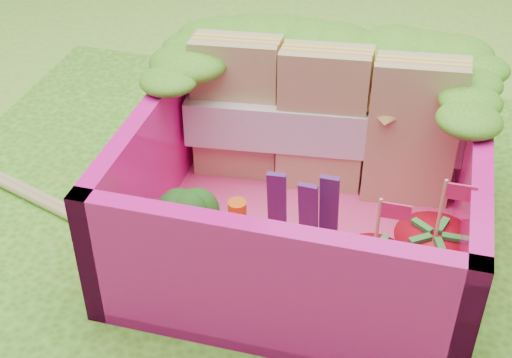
{
  "coord_description": "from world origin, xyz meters",
  "views": [
    {
      "loc": [
        0.79,
        -2.26,
        1.95
      ],
      "look_at": [
        0.2,
        -0.07,
        0.28
      ],
      "focal_mm": 50.0,
      "sensor_mm": 36.0,
      "label": 1
    }
  ],
  "objects_px": {
    "strawberry_left": "(371,278)",
    "bento_box": "(306,182)",
    "broccoli": "(177,216)",
    "strawberry_right": "(430,266)",
    "sandwich_stack": "(324,121)"
  },
  "relations": [
    {
      "from": "bento_box",
      "to": "strawberry_left",
      "type": "relative_size",
      "value": 2.76
    },
    {
      "from": "broccoli",
      "to": "strawberry_left",
      "type": "distance_m",
      "value": 0.75
    },
    {
      "from": "broccoli",
      "to": "strawberry_right",
      "type": "distance_m",
      "value": 0.94
    },
    {
      "from": "bento_box",
      "to": "broccoli",
      "type": "height_order",
      "value": "bento_box"
    },
    {
      "from": "broccoli",
      "to": "strawberry_left",
      "type": "relative_size",
      "value": 0.71
    },
    {
      "from": "strawberry_right",
      "to": "strawberry_left",
      "type": "bearing_deg",
      "value": -155.32
    },
    {
      "from": "strawberry_right",
      "to": "broccoli",
      "type": "bearing_deg",
      "value": 179.77
    },
    {
      "from": "bento_box",
      "to": "strawberry_left",
      "type": "height_order",
      "value": "bento_box"
    },
    {
      "from": "sandwich_stack",
      "to": "strawberry_right",
      "type": "height_order",
      "value": "sandwich_stack"
    },
    {
      "from": "strawberry_left",
      "to": "broccoli",
      "type": "bearing_deg",
      "value": 172.95
    },
    {
      "from": "strawberry_left",
      "to": "bento_box",
      "type": "bearing_deg",
      "value": 130.81
    },
    {
      "from": "bento_box",
      "to": "strawberry_right",
      "type": "bearing_deg",
      "value": -28.18
    },
    {
      "from": "broccoli",
      "to": "strawberry_right",
      "type": "height_order",
      "value": "strawberry_right"
    },
    {
      "from": "bento_box",
      "to": "sandwich_stack",
      "type": "height_order",
      "value": "sandwich_stack"
    },
    {
      "from": "sandwich_stack",
      "to": "strawberry_right",
      "type": "distance_m",
      "value": 0.78
    }
  ]
}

